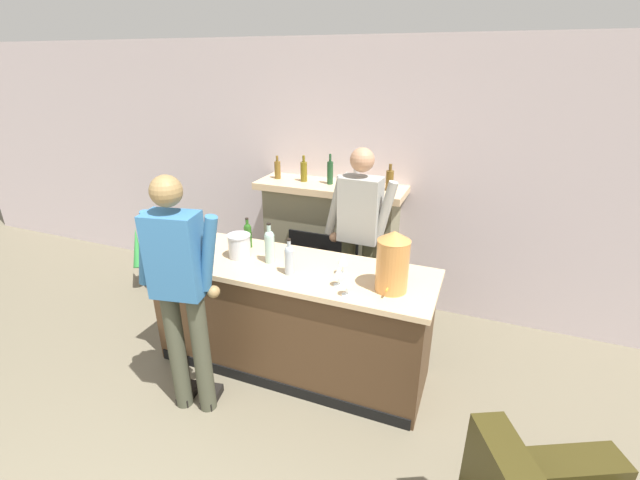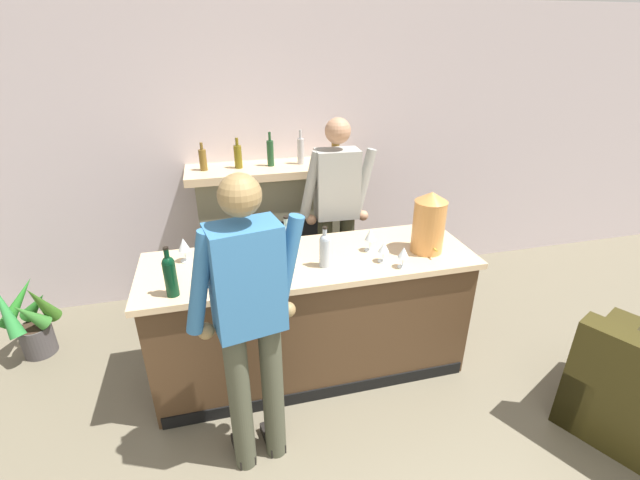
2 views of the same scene
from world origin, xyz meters
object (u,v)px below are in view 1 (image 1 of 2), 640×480
Objects in this scene: wine_bottle_rose_blush at (289,258)px; wine_glass_by_dispenser at (343,259)px; wine_bottle_chardonnay_pale at (270,245)px; ice_bucket_steel at (239,246)px; wine_glass_front_left at (347,282)px; fireplace_stone at (330,244)px; wine_glass_back_row at (339,273)px; wine_glass_mid_counter at (211,229)px; person_customer at (181,290)px; wine_bottle_port_short at (248,234)px; potted_plant_corner at (151,259)px; person_bartender at (359,238)px; wine_bottle_merlot_tall at (173,244)px; copper_dispenser at (393,261)px.

wine_glass_by_dispenser is (0.38, 0.15, -0.01)m from wine_bottle_rose_blush.
ice_bucket_steel is at bearing -179.13° from wine_bottle_chardonnay_pale.
wine_bottle_chardonnay_pale reaches higher than wine_glass_front_left.
fireplace_stone is 10.95× the size of wine_glass_front_left.
fireplace_stone is 1.32m from ice_bucket_steel.
wine_glass_front_left is at bearing -48.33° from wine_glass_back_row.
wine_glass_mid_counter is (-0.93, 0.31, -0.01)m from wine_bottle_rose_blush.
person_customer reaches higher than wine_bottle_chardonnay_pale.
ice_bucket_steel is at bearing -79.34° from wine_bottle_port_short.
wine_glass_front_left is (0.51, -0.15, -0.02)m from wine_bottle_rose_blush.
wine_glass_back_row is 0.15m from wine_glass_front_left.
ice_bucket_steel is at bearing 166.57° from wine_bottle_rose_blush.
ice_bucket_steel is at bearing 170.16° from wine_glass_back_row.
person_customer is at bearing -142.48° from wine_glass_by_dispenser.
potted_plant_corner is 0.40× the size of person_bartender.
wine_bottle_chardonnay_pale is at bearing 18.79° from wine_bottle_merlot_tall.
person_bartender reaches higher than fireplace_stone.
wine_glass_mid_counter is (-1.25, -0.49, 0.08)m from person_bartender.
potted_plant_corner is at bearing 164.87° from copper_dispenser.
copper_dispenser is 2.54× the size of wine_glass_by_dispenser.
person_customer is at bearing -67.91° from wine_glass_mid_counter.
wine_bottle_chardonnay_pale is at bearing 151.42° from wine_bottle_rose_blush.
ice_bucket_steel reaches higher than wine_glass_front_left.
person_bartender is (2.58, -0.07, 0.70)m from potted_plant_corner.
copper_dispenser is 1.40× the size of wine_bottle_merlot_tall.
wine_bottle_merlot_tall is 1.40m from wine_glass_by_dispenser.
wine_bottle_rose_blush is 1.96× the size of wine_glass_back_row.
wine_bottle_rose_blush is at bearing -13.43° from ice_bucket_steel.
fireplace_stone is 1.29m from wine_bottle_chardonnay_pale.
wine_bottle_port_short is at bearing 168.98° from wine_glass_by_dispenser.
wine_glass_front_left is at bearing -16.12° from wine_bottle_rose_blush.
fireplace_stone is 1.99m from person_customer.
potted_plant_corner is 2.30m from wine_bottle_chardonnay_pale.
person_bartender is 1.08m from ice_bucket_steel.
wine_glass_by_dispenser is (2.64, -0.72, 0.78)m from potted_plant_corner.
wine_bottle_port_short is at bearing 89.55° from person_customer.
potted_plant_corner is 3.67× the size of ice_bucket_steel.
wine_glass_by_dispenser is (1.31, -0.16, 0.00)m from wine_glass_mid_counter.
fireplace_stone is 5.70× the size of wine_bottle_rose_blush.
wine_bottle_rose_blush is (0.99, 0.13, -0.01)m from wine_bottle_merlot_tall.
wine_glass_mid_counter is at bearing 162.43° from wine_glass_front_left.
person_customer reaches higher than fireplace_stone.
wine_bottle_merlot_tall is at bearing -98.10° from wine_glass_mid_counter.
fireplace_stone reaches higher than potted_plant_corner.
wine_bottle_port_short reaches higher than wine_glass_front_left.
wine_bottle_rose_blush reaches higher than wine_glass_back_row.
fireplace_stone is 4.89× the size of wine_bottle_chardonnay_pale.
wine_bottle_merlot_tall is 1.81× the size of wine_glass_by_dispenser.
wine_bottle_chardonnay_pale is 1.05× the size of wine_bottle_merlot_tall.
fireplace_stone is at bearing 60.21° from wine_bottle_merlot_tall.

